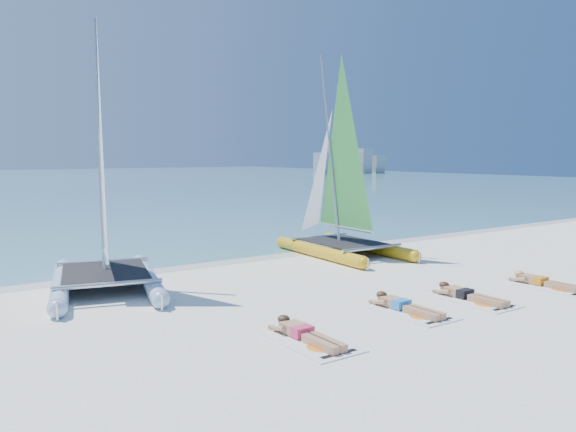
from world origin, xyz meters
The scene contains 13 objects.
ground centered at (0.00, 0.00, 0.00)m, with size 140.00×140.00×0.00m, color white.
wet_sand_strip centered at (0.00, 5.50, 0.00)m, with size 140.00×1.40×0.01m, color silver.
distant_skyline centered at (53.71, 62.00, 1.94)m, with size 14.00×2.00×5.00m.
catamaran_blue centered at (-4.05, 3.97, 2.01)m, with size 3.49×5.36×6.73m.
catamaran_yellow centered at (3.58, 4.67, 2.09)m, with size 2.55×5.26×6.63m.
towel_a centered at (-2.35, -1.93, 0.01)m, with size 1.00×1.85×0.02m, color white.
sunbather_a centered at (-2.35, -1.73, 0.12)m, with size 0.37×1.73×0.26m.
towel_b centered at (0.37, -1.64, 0.01)m, with size 1.00×1.85×0.02m, color white.
sunbather_b centered at (0.37, -1.45, 0.12)m, with size 0.37×1.73×0.26m.
towel_c centered at (2.19, -1.80, 0.01)m, with size 1.00×1.85×0.02m, color white.
sunbather_c centered at (2.19, -1.60, 0.12)m, with size 0.37×1.73×0.26m.
towel_d centered at (4.74, -2.03, 0.01)m, with size 1.00×1.85×0.02m, color white.
sunbather_d centered at (4.74, -1.84, 0.12)m, with size 0.37×1.73×0.26m.
Camera 1 is at (-7.92, -9.31, 3.17)m, focal length 35.00 mm.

